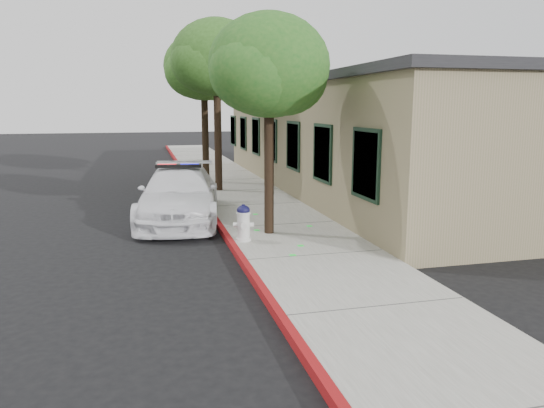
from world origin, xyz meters
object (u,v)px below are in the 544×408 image
at_px(fire_hydrant, 243,223).
at_px(police_car, 179,195).
at_px(street_tree_mid, 217,62).
at_px(street_tree_far, 205,70).
at_px(street_tree_near, 269,70).
at_px(clapboard_building, 364,136).

bearing_deg(fire_hydrant, police_car, 120.30).
height_order(police_car, fire_hydrant, police_car).
height_order(fire_hydrant, street_tree_mid, street_tree_mid).
bearing_deg(street_tree_mid, police_car, -111.69).
distance_m(street_tree_mid, street_tree_far, 2.28).
relative_size(police_car, street_tree_near, 1.05).
bearing_deg(street_tree_mid, clapboard_building, -2.93).
bearing_deg(clapboard_building, police_car, -150.78).
bearing_deg(police_car, street_tree_near, -43.80).
xyz_separation_m(police_car, street_tree_near, (2.04, -2.60, 3.34)).
relative_size(police_car, street_tree_far, 0.92).
bearing_deg(street_tree_far, clapboard_building, -23.31).
bearing_deg(street_tree_far, police_car, -103.54).
relative_size(fire_hydrant, street_tree_far, 0.14).
xyz_separation_m(clapboard_building, street_tree_mid, (-5.79, 0.30, 2.77)).
distance_m(police_car, street_tree_far, 8.05).
bearing_deg(fire_hydrant, street_tree_near, 46.96).
distance_m(clapboard_building, street_tree_far, 6.99).
relative_size(fire_hydrant, street_tree_near, 0.16).
bearing_deg(street_tree_mid, street_tree_far, 94.19).
xyz_separation_m(street_tree_near, street_tree_mid, (-0.23, 7.15, 0.78)).
xyz_separation_m(clapboard_building, street_tree_near, (-5.56, -6.85, 1.99)).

